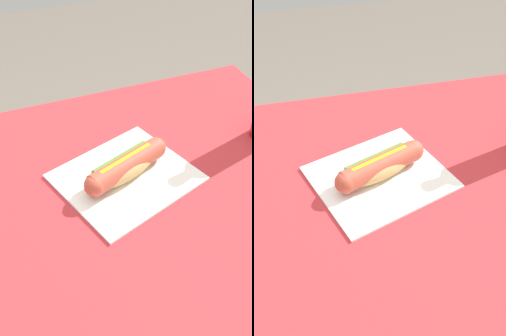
{
  "view_description": "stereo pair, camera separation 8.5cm",
  "coord_description": "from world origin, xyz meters",
  "views": [
    {
      "loc": [
        -0.15,
        -0.54,
        1.36
      ],
      "look_at": [
        0.08,
        0.05,
        0.78
      ],
      "focal_mm": 43.17,
      "sensor_mm": 36.0,
      "label": 1
    },
    {
      "loc": [
        -0.07,
        -0.56,
        1.36
      ],
      "look_at": [
        0.08,
        0.05,
        0.78
      ],
      "focal_mm": 43.17,
      "sensor_mm": 36.0,
      "label": 2
    }
  ],
  "objects": [
    {
      "name": "dining_table",
      "position": [
        0.0,
        0.0,
        0.6
      ],
      "size": [
        1.13,
        0.79,
        0.75
      ],
      "color": "brown",
      "rests_on": "ground"
    },
    {
      "name": "paper_wrapper",
      "position": [
        0.08,
        0.05,
        0.75
      ],
      "size": [
        0.33,
        0.31,
        0.01
      ],
      "primitive_type": "cube",
      "rotation": [
        0.0,
        0.0,
        0.33
      ],
      "color": "white",
      "rests_on": "dining_table"
    },
    {
      "name": "hot_dog",
      "position": [
        0.08,
        0.05,
        0.78
      ],
      "size": [
        0.21,
        0.11,
        0.05
      ],
      "color": "tan",
      "rests_on": "paper_wrapper"
    }
  ]
}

